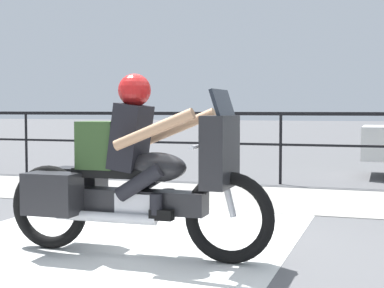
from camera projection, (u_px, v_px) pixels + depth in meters
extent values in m
plane|color=#565659|center=(184.00, 252.00, 5.34)|extent=(120.00, 120.00, 0.00)
cube|color=#99968E|center=(260.00, 198.00, 8.56)|extent=(44.00, 2.40, 0.01)
cube|color=silver|center=(97.00, 250.00, 5.40)|extent=(3.40, 6.00, 0.01)
cube|color=black|center=(281.00, 114.00, 10.09)|extent=(36.00, 0.04, 0.06)
cube|color=black|center=(281.00, 145.00, 10.12)|extent=(36.00, 0.03, 0.04)
cylinder|color=black|center=(26.00, 143.00, 11.72)|extent=(0.05, 0.05, 1.25)
cylinder|color=black|center=(281.00, 148.00, 10.12)|extent=(0.05, 0.05, 1.25)
torus|color=black|center=(229.00, 218.00, 4.93)|extent=(0.78, 0.11, 0.78)
torus|color=black|center=(50.00, 207.00, 5.47)|extent=(0.78, 0.11, 0.78)
cube|color=#232326|center=(135.00, 201.00, 5.20)|extent=(1.31, 0.22, 0.20)
cube|color=silver|center=(138.00, 207.00, 5.19)|extent=(0.34, 0.26, 0.26)
ellipsoid|color=#232326|center=(156.00, 167.00, 5.11)|extent=(0.55, 0.30, 0.26)
cube|color=black|center=(117.00, 172.00, 5.23)|extent=(0.76, 0.28, 0.08)
cube|color=#232326|center=(220.00, 151.00, 4.92)|extent=(0.20, 0.57, 0.60)
cube|color=#1E232B|center=(223.00, 104.00, 4.89)|extent=(0.10, 0.49, 0.24)
cylinder|color=silver|center=(204.00, 145.00, 4.96)|extent=(0.04, 0.70, 0.04)
cylinder|color=silver|center=(105.00, 217.00, 5.12)|extent=(0.95, 0.09, 0.09)
cube|color=#232326|center=(52.00, 194.00, 5.18)|extent=(0.48, 0.28, 0.37)
cube|color=#232326|center=(79.00, 187.00, 5.63)|extent=(0.48, 0.28, 0.37)
cylinder|color=silver|center=(226.00, 185.00, 4.92)|extent=(0.19, 0.06, 0.55)
cube|color=black|center=(131.00, 137.00, 5.17)|extent=(0.32, 0.36, 0.60)
sphere|color=tan|center=(135.00, 93.00, 5.14)|extent=(0.23, 0.23, 0.23)
sphere|color=#B21919|center=(135.00, 90.00, 5.14)|extent=(0.29, 0.29, 0.29)
cylinder|color=black|center=(140.00, 182.00, 5.01)|extent=(0.44, 0.13, 0.34)
cylinder|color=black|center=(156.00, 204.00, 4.97)|extent=(0.11, 0.11, 0.18)
cube|color=black|center=(162.00, 215.00, 4.96)|extent=(0.20, 0.10, 0.09)
cylinder|color=black|center=(153.00, 178.00, 5.29)|extent=(0.44, 0.13, 0.34)
cylinder|color=black|center=(169.00, 199.00, 5.25)|extent=(0.11, 0.11, 0.18)
cube|color=black|center=(174.00, 209.00, 5.24)|extent=(0.20, 0.10, 0.09)
cylinder|color=tan|center=(154.00, 130.00, 4.78)|extent=(0.71, 0.09, 0.36)
cylinder|color=tan|center=(178.00, 128.00, 5.35)|extent=(0.71, 0.09, 0.36)
cube|color=#2D4723|center=(100.00, 145.00, 5.27)|extent=(0.35, 0.30, 0.42)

